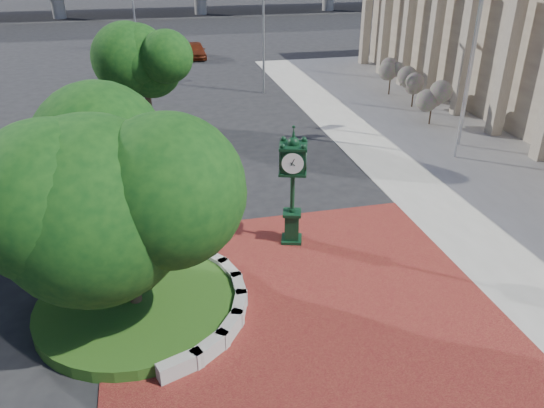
{
  "coord_description": "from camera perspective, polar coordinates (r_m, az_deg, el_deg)",
  "views": [
    {
      "loc": [
        -3.99,
        -13.82,
        10.41
      ],
      "look_at": [
        -0.34,
        1.5,
        2.44
      ],
      "focal_mm": 35.0,
      "sensor_mm": 36.0,
      "label": 1
    }
  ],
  "objects": [
    {
      "name": "planter_wall",
      "position": [
        17.19,
        -6.62,
        -9.51
      ],
      "size": [
        2.96,
        6.77,
        0.54
      ],
      "color": "#9E9B93",
      "rests_on": "ground"
    },
    {
      "name": "flagpole_a",
      "position": [
        28.19,
        20.7,
        14.89
      ],
      "size": [
        1.64,
        0.19,
        10.47
      ],
      "color": "silver",
      "rests_on": "ground"
    },
    {
      "name": "shrub_far",
      "position": [
        40.28,
        12.66,
        13.57
      ],
      "size": [
        1.2,
        1.2,
        2.2
      ],
      "color": "#38281C",
      "rests_on": "ground"
    },
    {
      "name": "post_clock",
      "position": [
        19.15,
        2.24,
        2.42
      ],
      "size": [
        1.14,
        1.14,
        4.55
      ],
      "color": "black",
      "rests_on": "ground"
    },
    {
      "name": "tree_street",
      "position": [
        32.62,
        -13.44,
        13.44
      ],
      "size": [
        4.4,
        4.4,
        5.45
      ],
      "color": "#38281C",
      "rests_on": "ground"
    },
    {
      "name": "parked_car",
      "position": [
        52.92,
        -8.21,
        16.05
      ],
      "size": [
        1.78,
        4.34,
        1.47
      ],
      "primitive_type": "imported",
      "rotation": [
        0.0,
        0.0,
        -0.01
      ],
      "color": "#5D1F0D",
      "rests_on": "ground"
    },
    {
      "name": "shrub_mid",
      "position": [
        37.52,
        15.06,
        12.36
      ],
      "size": [
        1.2,
        1.2,
        2.2
      ],
      "color": "#38281C",
      "rests_on": "ground"
    },
    {
      "name": "flagpole_b",
      "position": [
        30.19,
        20.89,
        14.9
      ],
      "size": [
        1.51,
        0.43,
        9.81
      ],
      "color": "silver",
      "rests_on": "ground"
    },
    {
      "name": "street_lamp_near",
      "position": [
        39.3,
        -0.64,
        19.43
      ],
      "size": [
        2.0,
        0.75,
        9.11
      ],
      "color": "slate",
      "rests_on": "ground"
    },
    {
      "name": "plaza",
      "position": [
        16.98,
        3.13,
        -10.94
      ],
      "size": [
        12.0,
        12.0,
        0.04
      ],
      "primitive_type": "cube",
      "color": "maroon",
      "rests_on": "ground"
    },
    {
      "name": "tree_planter",
      "position": [
        15.39,
        -15.78,
        0.0
      ],
      "size": [
        5.2,
        5.2,
        6.33
      ],
      "color": "#38281C",
      "rests_on": "ground"
    },
    {
      "name": "ground",
      "position": [
        17.76,
        2.22,
        -9.07
      ],
      "size": [
        200.0,
        200.0,
        0.0
      ],
      "primitive_type": "plane",
      "color": "black",
      "rests_on": "ground"
    },
    {
      "name": "shrub_near",
      "position": [
        34.1,
        16.87,
        10.72
      ],
      "size": [
        1.2,
        1.2,
        2.2
      ],
      "color": "#38281C",
      "rests_on": "ground"
    },
    {
      "name": "grass_bed",
      "position": [
        17.22,
        -14.32,
        -10.52
      ],
      "size": [
        6.1,
        6.1,
        0.4
      ],
      "primitive_type": "cylinder",
      "color": "#244C15",
      "rests_on": "ground"
    },
    {
      "name": "sidewalk",
      "position": [
        32.79,
        25.28,
        5.75
      ],
      "size": [
        20.0,
        50.0,
        0.04
      ],
      "primitive_type": "cube",
      "color": "#9E9B93",
      "rests_on": "ground"
    }
  ]
}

